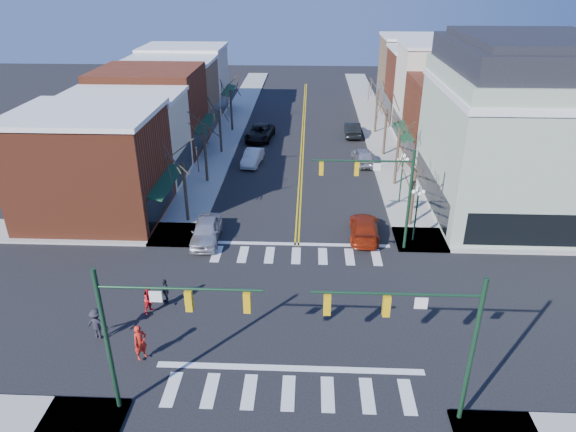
# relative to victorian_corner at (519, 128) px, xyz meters

# --- Properties ---
(ground) EXTENTS (160.00, 160.00, 0.00)m
(ground) POSITION_rel_victorian_corner_xyz_m (-16.50, -14.50, -6.66)
(ground) COLOR black
(ground) RESTS_ON ground
(sidewalk_left) EXTENTS (3.50, 70.00, 0.15)m
(sidewalk_left) POSITION_rel_victorian_corner_xyz_m (-25.25, 5.50, -6.58)
(sidewalk_left) COLOR #9E9B93
(sidewalk_left) RESTS_ON ground
(sidewalk_right) EXTENTS (3.50, 70.00, 0.15)m
(sidewalk_right) POSITION_rel_victorian_corner_xyz_m (-7.75, 5.50, -6.58)
(sidewalk_right) COLOR #9E9B93
(sidewalk_right) RESTS_ON ground
(bldg_left_brick_a) EXTENTS (10.00, 8.50, 8.00)m
(bldg_left_brick_a) POSITION_rel_victorian_corner_xyz_m (-32.00, -2.75, -2.66)
(bldg_left_brick_a) COLOR maroon
(bldg_left_brick_a) RESTS_ON ground
(bldg_left_stucco_a) EXTENTS (10.00, 7.00, 7.50)m
(bldg_left_stucco_a) POSITION_rel_victorian_corner_xyz_m (-32.00, 5.00, -2.91)
(bldg_left_stucco_a) COLOR beige
(bldg_left_stucco_a) RESTS_ON ground
(bldg_left_brick_b) EXTENTS (10.00, 9.00, 8.50)m
(bldg_left_brick_b) POSITION_rel_victorian_corner_xyz_m (-32.00, 13.00, -2.41)
(bldg_left_brick_b) COLOR maroon
(bldg_left_brick_b) RESTS_ON ground
(bldg_left_tan) EXTENTS (10.00, 7.50, 7.80)m
(bldg_left_tan) POSITION_rel_victorian_corner_xyz_m (-32.00, 21.25, -2.76)
(bldg_left_tan) COLOR #987653
(bldg_left_tan) RESTS_ON ground
(bldg_left_stucco_b) EXTENTS (10.00, 8.00, 8.20)m
(bldg_left_stucco_b) POSITION_rel_victorian_corner_xyz_m (-32.00, 29.00, -2.56)
(bldg_left_stucco_b) COLOR beige
(bldg_left_stucco_b) RESTS_ON ground
(bldg_right_brick_a) EXTENTS (10.00, 8.50, 8.00)m
(bldg_right_brick_a) POSITION_rel_victorian_corner_xyz_m (-1.00, 11.25, -2.66)
(bldg_right_brick_a) COLOR maroon
(bldg_right_brick_a) RESTS_ON ground
(bldg_right_stucco) EXTENTS (10.00, 7.00, 10.00)m
(bldg_right_stucco) POSITION_rel_victorian_corner_xyz_m (-1.00, 19.00, -1.66)
(bldg_right_stucco) COLOR beige
(bldg_right_stucco) RESTS_ON ground
(bldg_right_brick_b) EXTENTS (10.00, 8.00, 8.50)m
(bldg_right_brick_b) POSITION_rel_victorian_corner_xyz_m (-1.00, 26.50, -2.41)
(bldg_right_brick_b) COLOR maroon
(bldg_right_brick_b) RESTS_ON ground
(bldg_right_tan) EXTENTS (10.00, 8.00, 9.00)m
(bldg_right_tan) POSITION_rel_victorian_corner_xyz_m (-1.00, 34.50, -2.16)
(bldg_right_tan) COLOR #987653
(bldg_right_tan) RESTS_ON ground
(victorian_corner) EXTENTS (12.25, 14.25, 13.30)m
(victorian_corner) POSITION_rel_victorian_corner_xyz_m (0.00, 0.00, 0.00)
(victorian_corner) COLOR #A2B29A
(victorian_corner) RESTS_ON ground
(traffic_mast_near_left) EXTENTS (6.60, 0.28, 7.20)m
(traffic_mast_near_left) POSITION_rel_victorian_corner_xyz_m (-22.05, -21.90, -1.95)
(traffic_mast_near_left) COLOR #14331E
(traffic_mast_near_left) RESTS_ON ground
(traffic_mast_near_right) EXTENTS (6.60, 0.28, 7.20)m
(traffic_mast_near_right) POSITION_rel_victorian_corner_xyz_m (-10.95, -21.90, -1.95)
(traffic_mast_near_right) COLOR #14331E
(traffic_mast_near_right) RESTS_ON ground
(traffic_mast_far_right) EXTENTS (6.60, 0.28, 7.20)m
(traffic_mast_far_right) POSITION_rel_victorian_corner_xyz_m (-10.95, -7.10, -1.95)
(traffic_mast_far_right) COLOR #14331E
(traffic_mast_far_right) RESTS_ON ground
(lamppost_corner) EXTENTS (0.36, 0.36, 4.33)m
(lamppost_corner) POSITION_rel_victorian_corner_xyz_m (-8.30, -6.00, -3.70)
(lamppost_corner) COLOR #14331E
(lamppost_corner) RESTS_ON ground
(lamppost_midblock) EXTENTS (0.36, 0.36, 4.33)m
(lamppost_midblock) POSITION_rel_victorian_corner_xyz_m (-8.30, 0.50, -3.70)
(lamppost_midblock) COLOR #14331E
(lamppost_midblock) RESTS_ON ground
(tree_left_a) EXTENTS (0.24, 0.24, 4.76)m
(tree_left_a) POSITION_rel_victorian_corner_xyz_m (-24.90, -3.50, -4.28)
(tree_left_a) COLOR #382B21
(tree_left_a) RESTS_ON ground
(tree_left_b) EXTENTS (0.24, 0.24, 5.04)m
(tree_left_b) POSITION_rel_victorian_corner_xyz_m (-24.90, 4.50, -4.14)
(tree_left_b) COLOR #382B21
(tree_left_b) RESTS_ON ground
(tree_left_c) EXTENTS (0.24, 0.24, 4.55)m
(tree_left_c) POSITION_rel_victorian_corner_xyz_m (-24.90, 12.50, -4.38)
(tree_left_c) COLOR #382B21
(tree_left_c) RESTS_ON ground
(tree_left_d) EXTENTS (0.24, 0.24, 4.90)m
(tree_left_d) POSITION_rel_victorian_corner_xyz_m (-24.90, 20.50, -4.21)
(tree_left_d) COLOR #382B21
(tree_left_d) RESTS_ON ground
(tree_right_a) EXTENTS (0.24, 0.24, 4.62)m
(tree_right_a) POSITION_rel_victorian_corner_xyz_m (-8.10, -3.50, -4.35)
(tree_right_a) COLOR #382B21
(tree_right_a) RESTS_ON ground
(tree_right_b) EXTENTS (0.24, 0.24, 5.18)m
(tree_right_b) POSITION_rel_victorian_corner_xyz_m (-8.10, 4.50, -4.07)
(tree_right_b) COLOR #382B21
(tree_right_b) RESTS_ON ground
(tree_right_c) EXTENTS (0.24, 0.24, 4.83)m
(tree_right_c) POSITION_rel_victorian_corner_xyz_m (-8.10, 12.50, -4.24)
(tree_right_c) COLOR #382B21
(tree_right_c) RESTS_ON ground
(tree_right_d) EXTENTS (0.24, 0.24, 4.97)m
(tree_right_d) POSITION_rel_victorian_corner_xyz_m (-8.10, 20.50, -4.17)
(tree_right_d) COLOR #382B21
(tree_right_d) RESTS_ON ground
(car_left_near) EXTENTS (2.09, 4.79, 1.61)m
(car_left_near) POSITION_rel_victorian_corner_xyz_m (-22.90, -6.50, -5.85)
(car_left_near) COLOR silver
(car_left_near) RESTS_ON ground
(car_left_mid) EXTENTS (2.02, 4.50, 1.44)m
(car_left_mid) POSITION_rel_victorian_corner_xyz_m (-21.30, 9.29, -5.94)
(car_left_mid) COLOR silver
(car_left_mid) RESTS_ON ground
(car_left_far) EXTENTS (3.27, 5.97, 1.59)m
(car_left_far) POSITION_rel_victorian_corner_xyz_m (-21.30, 17.36, -5.86)
(car_left_far) COLOR black
(car_left_far) RESTS_ON ground
(car_right_near) EXTENTS (2.33, 5.11, 1.45)m
(car_right_near) POSITION_rel_victorian_corner_xyz_m (-11.70, -5.38, -5.93)
(car_right_near) COLOR #9C260E
(car_right_near) RESTS_ON ground
(car_right_mid) EXTENTS (2.20, 4.76, 1.58)m
(car_right_mid) POSITION_rel_victorian_corner_xyz_m (-10.44, 9.93, -5.87)
(car_right_mid) COLOR #B3B3B8
(car_right_mid) RESTS_ON ground
(car_right_far) EXTENTS (1.73, 4.86, 1.60)m
(car_right_far) POSITION_rel_victorian_corner_xyz_m (-10.84, 19.11, -5.86)
(car_right_far) COLOR black
(car_right_far) RESTS_ON ground
(pedestrian_red_a) EXTENTS (0.79, 0.82, 1.89)m
(pedestrian_red_a) POSITION_rel_victorian_corner_xyz_m (-23.80, -18.81, -5.56)
(pedestrian_red_a) COLOR red
(pedestrian_red_a) RESTS_ON sidewalk_left
(pedestrian_red_b) EXTENTS (0.96, 1.02, 1.67)m
(pedestrian_red_b) POSITION_rel_victorian_corner_xyz_m (-24.43, -15.07, -5.67)
(pedestrian_red_b) COLOR red
(pedestrian_red_b) RESTS_ON sidewalk_left
(pedestrian_dark_a) EXTENTS (0.75, 0.99, 1.56)m
(pedestrian_dark_a) POSITION_rel_victorian_corner_xyz_m (-23.80, -14.17, -5.73)
(pedestrian_dark_a) COLOR #212229
(pedestrian_dark_a) RESTS_ON sidewalk_left
(pedestrian_dark_b) EXTENTS (1.21, 0.80, 1.74)m
(pedestrian_dark_b) POSITION_rel_victorian_corner_xyz_m (-26.50, -17.38, -5.64)
(pedestrian_dark_b) COLOR black
(pedestrian_dark_b) RESTS_ON sidewalk_left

